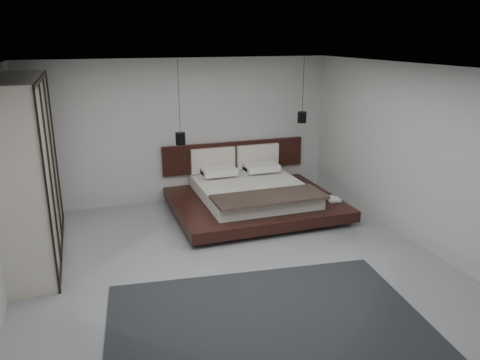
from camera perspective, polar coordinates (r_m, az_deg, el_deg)
name	(u,v)px	position (r m, az deg, el deg)	size (l,w,h in m)	color
floor	(231,261)	(7.02, -1.05, -9.88)	(6.00, 6.00, 0.00)	gray
ceiling	(230,67)	(6.27, -1.20, 13.57)	(6.00, 6.00, 0.00)	white
wall_back	(184,131)	(9.33, -6.82, 5.98)	(6.00, 6.00, 0.00)	#B2B2AF
wall_front	(344,267)	(3.95, 12.58, -10.29)	(6.00, 6.00, 0.00)	#B2B2AF
wall_right	(410,154)	(7.92, 20.03, 3.04)	(6.00, 6.00, 0.00)	#B2B2AF
lattice_screen	(19,154)	(8.68, -25.36, 2.90)	(0.05, 0.90, 2.60)	black
bed	(252,195)	(8.87, 1.47, -1.85)	(3.00, 2.48, 1.11)	black
book_lower	(327,200)	(8.79, 10.62, -2.40)	(0.23, 0.30, 0.03)	#99724C
book_upper	(327,199)	(8.74, 10.60, -2.33)	(0.21, 0.29, 0.02)	#99724C
pendant_left	(180,138)	(8.71, -7.27, 5.07)	(0.18, 0.18, 1.53)	black
pendant_right	(302,117)	(9.46, 7.56, 7.62)	(0.18, 0.18, 1.27)	black
wardrobe	(29,170)	(7.44, -24.38, 1.11)	(0.64, 2.71, 2.66)	beige
rug	(269,327)	(5.62, 3.58, -17.41)	(3.66, 2.61, 0.02)	black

